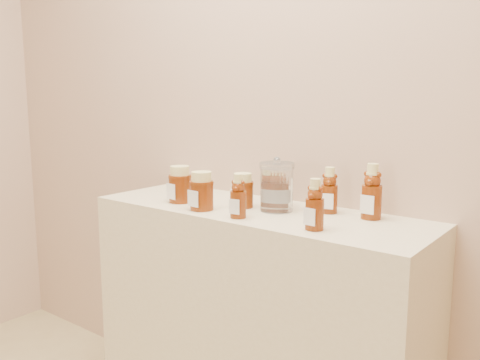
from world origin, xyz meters
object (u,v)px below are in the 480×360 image
Objects in this scene: bear_bottle_back_left at (281,183)px; glass_canister at (277,185)px; display_table at (255,333)px; bear_bottle_front_left at (238,193)px; honey_jar_left at (180,184)px.

bear_bottle_back_left is 0.88× the size of glass_canister.
bear_bottle_front_left reaches higher than display_table.
display_table is 0.54m from bear_bottle_back_left.
bear_bottle_back_left is at bearing 38.92° from honey_jar_left.
display_table is 9.08× the size of honey_jar_left.
glass_canister reaches higher than bear_bottle_front_left.
honey_jar_left is (-0.32, -0.18, -0.01)m from bear_bottle_back_left.
honey_jar_left is 0.75× the size of glass_canister.
display_table is at bearing 23.63° from honey_jar_left.
honey_jar_left is at bearing -165.31° from display_table.
bear_bottle_front_left is at bearing -105.12° from glass_canister.
bear_bottle_front_left reaches higher than honey_jar_left.
honey_jar_left is at bearing 159.52° from bear_bottle_front_left.
glass_canister is at bearing 24.23° from honey_jar_left.
bear_bottle_back_left reaches higher than display_table.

